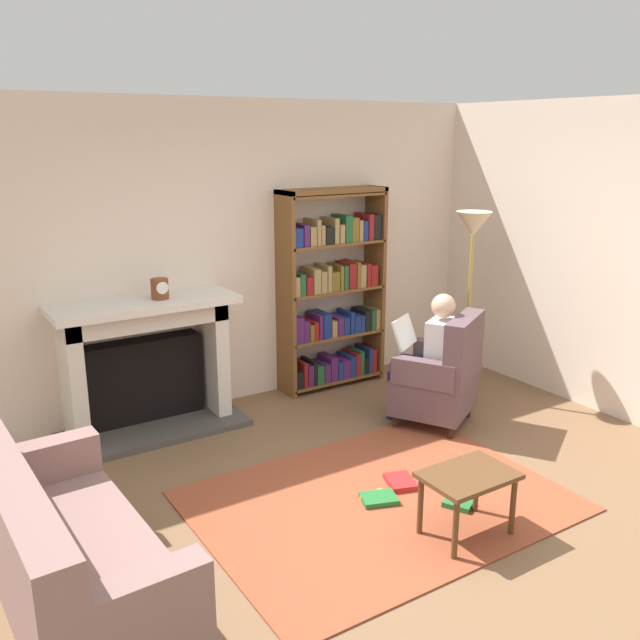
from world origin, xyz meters
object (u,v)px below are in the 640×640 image
Objects in this scene: armchair_reading at (442,377)px; fireplace at (145,361)px; seated_reader at (430,353)px; sofa_floral at (67,560)px; side_table at (468,483)px; bookshelf at (333,292)px; mantel_clock at (160,289)px; floor_lamp at (473,241)px.

fireplace is at bearing -60.81° from armchair_reading.
fireplace is at bearing -59.42° from seated_reader.
sofa_floral is (-1.10, -2.04, -0.27)m from fireplace.
armchair_reading is 1.73× the size of side_table.
bookshelf reaches higher than armchair_reading.
mantel_clock is at bearing 111.76° from side_table.
bookshelf is 1.41m from armchair_reading.
sofa_floral is (-1.23, -1.94, -0.89)m from mantel_clock.
bookshelf is at bearing 134.58° from floor_lamp.
bookshelf is 3.42× the size of side_table.
sofa_floral is 2.30m from side_table.
seated_reader is 1.14m from floor_lamp.
seated_reader is at bearing -90.00° from armchair_reading.
fireplace is 3.04m from floor_lamp.
fireplace is 1.90m from bookshelf.
armchair_reading is (0.25, -1.29, -0.51)m from bookshelf.
side_table is (1.12, -2.60, -0.24)m from fireplace.
fireplace reaches higher than sofa_floral.
floor_lamp is at bearing -179.60° from armchair_reading.
floor_lamp is at bearing -17.59° from fireplace.
fireplace is at bearing 141.23° from mantel_clock.
fireplace is 1.32× the size of seated_reader.
seated_reader is 0.66× the size of floor_lamp.
armchair_reading is 0.23m from seated_reader.
sofa_floral is (-2.97, -2.07, -0.61)m from bookshelf.
bookshelf reaches higher than floor_lamp.
bookshelf is at bearing 1.03° from fireplace.
mantel_clock is (0.13, -0.10, 0.61)m from fireplace.
fireplace is at bearing 162.41° from floor_lamp.
mantel_clock is 0.29× the size of side_table.
bookshelf reaches higher than sofa_floral.
floor_lamp is at bearing 46.24° from side_table.
side_table is at bearing -66.62° from fireplace.
sofa_floral is 1.00× the size of floor_lamp.
seated_reader reaches higher than sofa_floral.
armchair_reading is (2.12, -1.26, -0.17)m from fireplace.
floor_lamp reaches higher than fireplace.
side_table is 0.32× the size of floor_lamp.
floor_lamp reaches higher than side_table.
armchair_reading is 0.56× the size of floor_lamp.
bookshelf is 1.25m from seated_reader.
seated_reader reaches higher than side_table.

